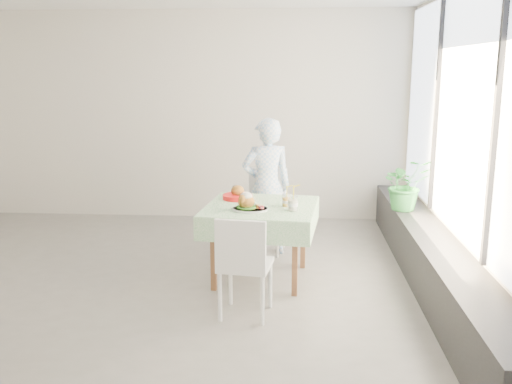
# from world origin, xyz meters

# --- Properties ---
(floor) EXTENTS (6.00, 6.00, 0.00)m
(floor) POSITION_xyz_m (0.00, 0.00, 0.00)
(floor) COLOR #615F5B
(floor) RESTS_ON ground
(wall_back) EXTENTS (6.00, 0.02, 2.80)m
(wall_back) POSITION_xyz_m (0.00, 2.50, 1.40)
(wall_back) COLOR beige
(wall_back) RESTS_ON ground
(wall_right) EXTENTS (0.02, 5.00, 2.80)m
(wall_right) POSITION_xyz_m (3.00, 0.00, 1.40)
(wall_right) COLOR beige
(wall_right) RESTS_ON ground
(window_pane) EXTENTS (0.01, 4.80, 2.18)m
(window_pane) POSITION_xyz_m (2.97, 0.00, 1.65)
(window_pane) COLOR #D1E0F9
(window_pane) RESTS_ON ground
(window_ledge) EXTENTS (0.40, 4.80, 0.50)m
(window_ledge) POSITION_xyz_m (2.80, 0.00, 0.25)
(window_ledge) COLOR black
(window_ledge) RESTS_ON ground
(cafe_table) EXTENTS (1.15, 1.15, 0.74)m
(cafe_table) POSITION_xyz_m (1.17, 0.15, 0.46)
(cafe_table) COLOR brown
(cafe_table) RESTS_ON ground
(chair_far) EXTENTS (0.50, 0.50, 0.93)m
(chair_far) POSITION_xyz_m (1.16, 1.02, 0.29)
(chair_far) COLOR white
(chair_far) RESTS_ON ground
(chair_near) EXTENTS (0.47, 0.47, 0.88)m
(chair_near) POSITION_xyz_m (1.09, -0.72, 0.27)
(chair_near) COLOR white
(chair_near) RESTS_ON ground
(diner) EXTENTS (0.63, 0.49, 1.52)m
(diner) POSITION_xyz_m (1.18, 0.95, 0.76)
(diner) COLOR #8FBAE5
(diner) RESTS_ON ground
(main_dish) EXTENTS (0.34, 0.34, 0.17)m
(main_dish) POSITION_xyz_m (1.06, -0.04, 0.80)
(main_dish) COLOR white
(main_dish) RESTS_ON cafe_table
(juice_cup_orange) EXTENTS (0.09, 0.09, 0.24)m
(juice_cup_orange) POSITION_xyz_m (1.41, 0.13, 0.80)
(juice_cup_orange) COLOR white
(juice_cup_orange) RESTS_ON cafe_table
(juice_cup_lemonade) EXTENTS (0.10, 0.10, 0.28)m
(juice_cup_lemonade) POSITION_xyz_m (1.47, -0.02, 0.81)
(juice_cup_lemonade) COLOR white
(juice_cup_lemonade) RESTS_ON cafe_table
(second_dish) EXTENTS (0.30, 0.30, 0.14)m
(second_dish) POSITION_xyz_m (0.91, 0.41, 0.78)
(second_dish) COLOR red
(second_dish) RESTS_ON cafe_table
(potted_plant) EXTENTS (0.61, 0.56, 0.58)m
(potted_plant) POSITION_xyz_m (2.71, 1.06, 0.79)
(potted_plant) COLOR #287836
(potted_plant) RESTS_ON window_ledge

